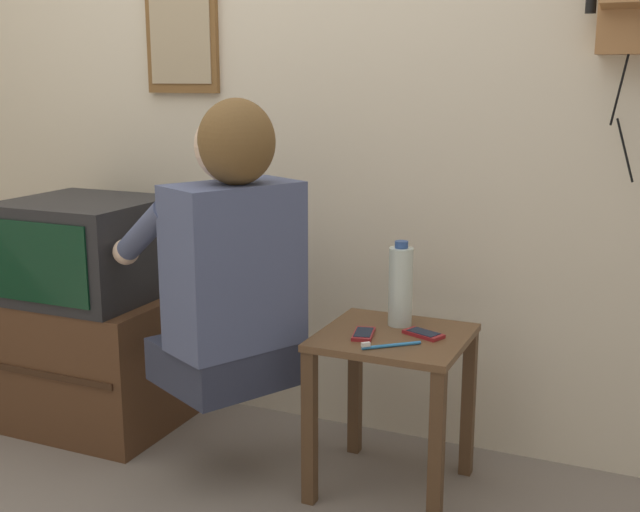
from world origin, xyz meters
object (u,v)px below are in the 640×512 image
at_px(television, 85,249).
at_px(cell_phone_held, 364,334).
at_px(person, 229,254).
at_px(cell_phone_spare, 424,334).
at_px(framed_picture, 181,25).
at_px(toothbrush, 387,345).
at_px(water_bottle, 401,286).

xyz_separation_m(television, cell_phone_held, (1.12, -0.07, -0.16)).
bearing_deg(person, cell_phone_spare, -43.91).
bearing_deg(cell_phone_spare, cell_phone_held, 135.92).
height_order(framed_picture, toothbrush, framed_picture).
distance_m(person, water_bottle, 0.55).
bearing_deg(water_bottle, person, -150.01).
bearing_deg(toothbrush, water_bottle, -31.73).
xyz_separation_m(framed_picture, cell_phone_spare, (1.07, -0.36, -0.96)).
xyz_separation_m(cell_phone_held, water_bottle, (0.07, 0.15, 0.12)).
distance_m(framed_picture, cell_phone_held, 1.39).
height_order(television, water_bottle, television).
bearing_deg(person, toothbrush, -57.65).
distance_m(person, framed_picture, 1.04).
bearing_deg(cell_phone_held, person, -176.42).
bearing_deg(cell_phone_spare, television, 112.07).
distance_m(television, cell_phone_held, 1.13).
bearing_deg(cell_phone_held, framed_picture, 141.67).
xyz_separation_m(person, framed_picture, (-0.51, 0.55, 0.72)).
bearing_deg(framed_picture, water_bottle, -16.07).
relative_size(framed_picture, cell_phone_held, 3.71).
distance_m(television, framed_picture, 0.91).
distance_m(television, water_bottle, 1.19).
bearing_deg(framed_picture, person, -47.32).
relative_size(cell_phone_held, water_bottle, 0.49).
distance_m(framed_picture, cell_phone_spare, 1.48).
bearing_deg(television, person, -14.62).
bearing_deg(framed_picture, cell_phone_spare, -18.31).
height_order(person, water_bottle, person).
relative_size(television, framed_picture, 1.05).
xyz_separation_m(framed_picture, cell_phone_held, (0.91, -0.43, -0.96)).
relative_size(television, cell_phone_spare, 3.79).
relative_size(cell_phone_spare, water_bottle, 0.50).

